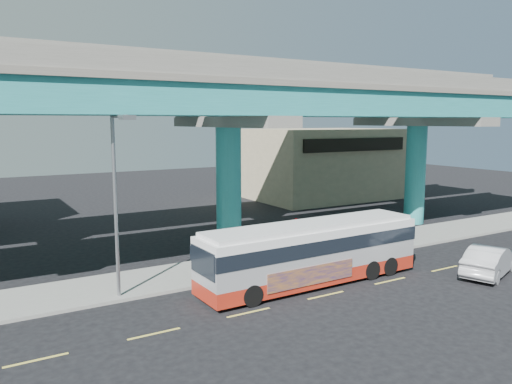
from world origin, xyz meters
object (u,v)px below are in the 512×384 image
transit_bus (312,250)px  street_lamp (118,180)px  sedan (489,260)px  stop_sign (296,231)px

transit_bus → street_lamp: (-8.57, 2.04, 3.70)m
sedan → stop_sign: (-7.51, 6.34, 1.15)m
sedan → street_lamp: street_lamp is taller
transit_bus → street_lamp: size_ratio=1.45×
sedan → stop_sign: 9.90m
transit_bus → street_lamp: bearing=165.5°
transit_bus → stop_sign: size_ratio=4.71×
sedan → stop_sign: bearing=29.9°
transit_bus → stop_sign: transit_bus is taller
transit_bus → stop_sign: (1.03, 2.79, 0.29)m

